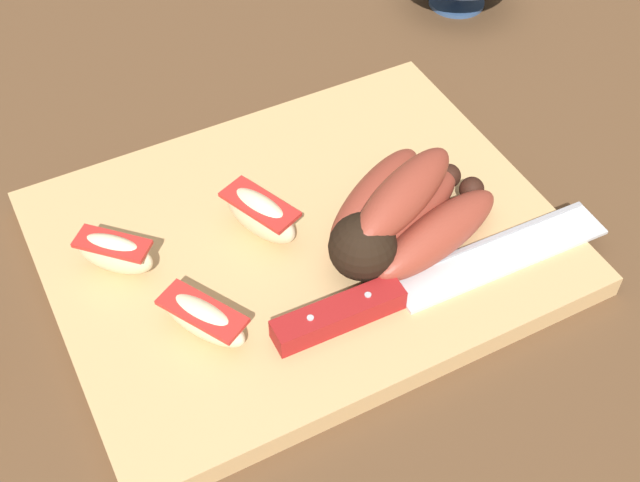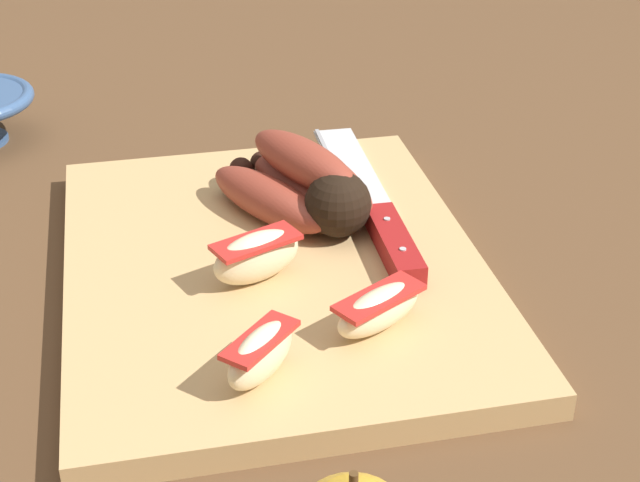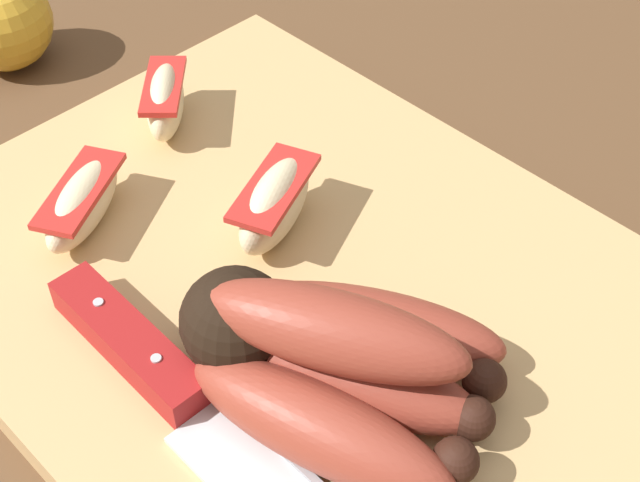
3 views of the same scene
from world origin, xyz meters
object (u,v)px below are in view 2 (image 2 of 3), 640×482
at_px(banana_bunch, 305,185).
at_px(apple_wedge_near, 379,309).
at_px(apple_wedge_middle, 261,354).
at_px(apple_wedge_far, 257,256).
at_px(chefs_knife, 378,217).

bearing_deg(banana_bunch, apple_wedge_near, -174.80).
relative_size(apple_wedge_near, apple_wedge_middle, 1.26).
bearing_deg(apple_wedge_far, banana_bunch, -30.11).
height_order(banana_bunch, apple_wedge_far, banana_bunch).
xyz_separation_m(apple_wedge_middle, apple_wedge_far, (0.11, -0.02, 0.00)).
height_order(banana_bunch, chefs_knife, banana_bunch).
bearing_deg(apple_wedge_middle, banana_bunch, -18.58).
relative_size(banana_bunch, apple_wedge_middle, 2.64).
distance_m(banana_bunch, apple_wedge_middle, 0.22).
bearing_deg(banana_bunch, apple_wedge_middle, 161.42).
height_order(banana_bunch, apple_wedge_near, banana_bunch).
relative_size(banana_bunch, chefs_knife, 0.55).
xyz_separation_m(banana_bunch, apple_wedge_far, (-0.09, 0.05, -0.00)).
relative_size(chefs_knife, apple_wedge_middle, 4.83).
height_order(banana_bunch, apple_wedge_middle, banana_bunch).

